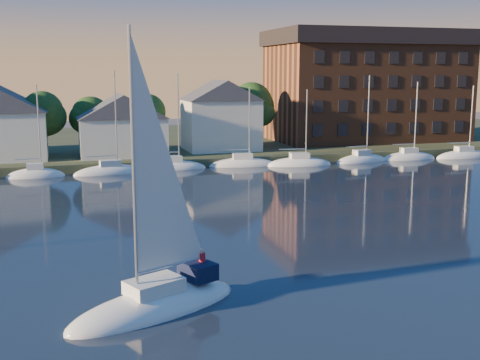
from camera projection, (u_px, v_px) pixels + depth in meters
name	position (u px, v px, depth m)	size (l,w,h in m)	color
ground	(379.00, 332.00, 27.98)	(260.00, 260.00, 0.00)	black
shoreline_land	(149.00, 145.00, 98.71)	(160.00, 50.00, 2.00)	#343C23
wooden_dock	(175.00, 166.00, 77.02)	(120.00, 3.00, 1.00)	brown
clubhouse_centre	(122.00, 124.00, 79.13)	(11.55, 8.40, 8.08)	silver
clubhouse_east	(221.00, 114.00, 84.80)	(10.50, 8.40, 9.80)	silver
condo_block	(367.00, 85.00, 97.04)	(31.00, 17.00, 17.40)	brown
tree_line	(173.00, 105.00, 86.67)	(93.40, 5.40, 8.90)	#382319
moored_fleet	(210.00, 168.00, 75.30)	(95.50, 2.40, 12.05)	white
hero_sailboat	(157.00, 298.00, 30.59)	(10.29, 6.97, 15.19)	white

